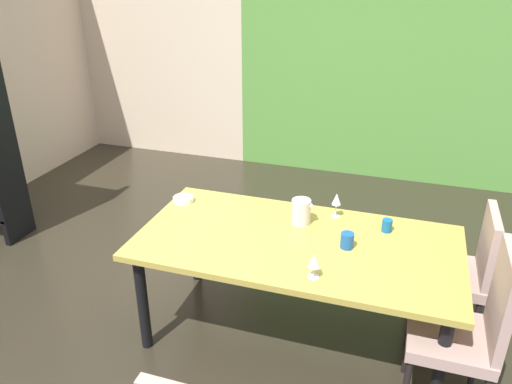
# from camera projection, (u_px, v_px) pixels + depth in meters

# --- Properties ---
(ground_plane) EXTENTS (5.87, 5.81, 0.02)m
(ground_plane) POSITION_uv_depth(u_px,v_px,m) (212.00, 308.00, 3.66)
(ground_plane) COLOR #2B261C
(back_panel_interior) EXTENTS (2.19, 0.10, 2.80)m
(back_panel_interior) POSITION_uv_depth(u_px,v_px,m) (157.00, 41.00, 6.03)
(back_panel_interior) COLOR beige
(back_panel_interior) RESTS_ON ground_plane
(garden_window_panel) EXTENTS (3.67, 0.10, 2.80)m
(garden_window_panel) POSITION_uv_depth(u_px,v_px,m) (409.00, 54.00, 5.21)
(garden_window_panel) COLOR #55923C
(garden_window_panel) RESTS_ON ground_plane
(dining_table) EXTENTS (1.98, 1.01, 0.74)m
(dining_table) POSITION_uv_depth(u_px,v_px,m) (297.00, 250.00, 3.11)
(dining_table) COLOR #AF9C41
(dining_table) RESTS_ON ground_plane
(chair_right_far) EXTENTS (0.44, 0.44, 0.94)m
(chair_right_far) POSITION_uv_depth(u_px,v_px,m) (462.00, 268.00, 3.15)
(chair_right_far) COLOR tan
(chair_right_far) RESTS_ON ground_plane
(chair_right_near) EXTENTS (0.44, 0.44, 1.04)m
(chair_right_near) POSITION_uv_depth(u_px,v_px,m) (470.00, 327.00, 2.60)
(chair_right_near) COLOR tan
(chair_right_near) RESTS_ON ground_plane
(wine_glass_corner) EXTENTS (0.07, 0.07, 0.15)m
(wine_glass_corner) POSITION_uv_depth(u_px,v_px,m) (314.00, 261.00, 2.68)
(wine_glass_corner) COLOR silver
(wine_glass_corner) RESTS_ON dining_table
(wine_glass_left) EXTENTS (0.06, 0.06, 0.17)m
(wine_glass_left) POSITION_uv_depth(u_px,v_px,m) (337.00, 200.00, 3.30)
(wine_glass_left) COLOR silver
(wine_glass_left) RESTS_ON dining_table
(serving_bowl_west) EXTENTS (0.15, 0.15, 0.04)m
(serving_bowl_west) POSITION_uv_depth(u_px,v_px,m) (183.00, 199.00, 3.55)
(serving_bowl_west) COLOR white
(serving_bowl_west) RESTS_ON dining_table
(cup_near_window) EXTENTS (0.08, 0.08, 0.10)m
(cup_near_window) POSITION_uv_depth(u_px,v_px,m) (347.00, 240.00, 2.98)
(cup_near_window) COLOR #194E96
(cup_near_window) RESTS_ON dining_table
(cup_near_shelf) EXTENTS (0.06, 0.06, 0.08)m
(cup_near_shelf) POSITION_uv_depth(u_px,v_px,m) (387.00, 226.00, 3.16)
(cup_near_shelf) COLOR #13588F
(cup_near_shelf) RESTS_ON dining_table
(pitcher_rear) EXTENTS (0.14, 0.13, 0.17)m
(pitcher_rear) POSITION_uv_depth(u_px,v_px,m) (301.00, 211.00, 3.24)
(pitcher_rear) COLOR silver
(pitcher_rear) RESTS_ON dining_table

